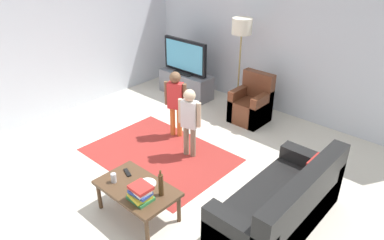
{
  "coord_description": "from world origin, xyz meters",
  "views": [
    {
      "loc": [
        3.12,
        -2.83,
        3.09
      ],
      "look_at": [
        0.0,
        0.6,
        0.65
      ],
      "focal_mm": 33.22,
      "sensor_mm": 36.0,
      "label": 1
    }
  ],
  "objects": [
    {
      "name": "child_center",
      "position": [
        -0.07,
        0.62,
        0.67
      ],
      "size": [
        0.36,
        0.19,
        1.11
      ],
      "color": "gray",
      "rests_on": "ground"
    },
    {
      "name": "book_stack",
      "position": [
        0.58,
        -0.9,
        0.51
      ],
      "size": [
        0.27,
        0.24,
        0.2
      ],
      "color": "#388C4C",
      "rests_on": "coffee_table"
    },
    {
      "name": "tv_stand",
      "position": [
        -1.72,
        2.3,
        0.24
      ],
      "size": [
        1.2,
        0.44,
        0.5
      ],
      "color": "slate",
      "rests_on": "ground"
    },
    {
      "name": "couch",
      "position": [
        1.78,
        0.21,
        0.29
      ],
      "size": [
        0.8,
        1.8,
        0.86
      ],
      "color": "black",
      "rests_on": "ground"
    },
    {
      "name": "wall_left",
      "position": [
        -3.0,
        0.0,
        1.35
      ],
      "size": [
        0.12,
        6.0,
        2.7
      ],
      "primitive_type": "cube",
      "color": "silver",
      "rests_on": "ground"
    },
    {
      "name": "armchair",
      "position": [
        -0.02,
        2.26,
        0.3
      ],
      "size": [
        0.6,
        0.6,
        0.9
      ],
      "color": "brown",
      "rests_on": "ground"
    },
    {
      "name": "coffee_table",
      "position": [
        0.37,
        -0.79,
        0.37
      ],
      "size": [
        1.0,
        0.6,
        0.42
      ],
      "color": "#513823",
      "rests_on": "ground"
    },
    {
      "name": "tv_remote",
      "position": [
        0.07,
        -0.69,
        0.43
      ],
      "size": [
        0.18,
        0.1,
        0.02
      ],
      "primitive_type": "cube",
      "rotation": [
        0.0,
        0.0,
        -0.34
      ],
      "color": "black",
      "rests_on": "coffee_table"
    },
    {
      "name": "bottle",
      "position": [
        0.69,
        -0.69,
        0.57
      ],
      "size": [
        0.06,
        0.06,
        0.34
      ],
      "color": "#4C3319",
      "rests_on": "coffee_table"
    },
    {
      "name": "wall_back",
      "position": [
        0.0,
        3.0,
        1.35
      ],
      "size": [
        6.0,
        0.12,
        2.7
      ],
      "primitive_type": "cube",
      "color": "silver",
      "rests_on": "ground"
    },
    {
      "name": "tv",
      "position": [
        -1.72,
        2.28,
        0.85
      ],
      "size": [
        1.1,
        0.28,
        0.71
      ],
      "color": "black",
      "rests_on": "tv_stand"
    },
    {
      "name": "soda_can",
      "position": [
        0.09,
        -0.91,
        0.48
      ],
      "size": [
        0.07,
        0.07,
        0.12
      ],
      "primitive_type": "cylinder",
      "color": "silver",
      "rests_on": "coffee_table"
    },
    {
      "name": "area_rug",
      "position": [
        -0.42,
        0.3,
        0.0
      ],
      "size": [
        2.2,
        1.6,
        0.01
      ],
      "primitive_type": "cube",
      "color": "#9E2D28",
      "rests_on": "ground"
    },
    {
      "name": "floor_lamp",
      "position": [
        -0.48,
        2.45,
        1.54
      ],
      "size": [
        0.36,
        0.36,
        1.78
      ],
      "color": "#262626",
      "rests_on": "ground"
    },
    {
      "name": "plate",
      "position": [
        0.42,
        -0.67,
        0.43
      ],
      "size": [
        0.22,
        0.22,
        0.02
      ],
      "color": "white",
      "rests_on": "coffee_table"
    },
    {
      "name": "child_near_tv",
      "position": [
        -0.66,
        0.92,
        0.69
      ],
      "size": [
        0.36,
        0.22,
        1.15
      ],
      "color": "orange",
      "rests_on": "ground"
    },
    {
      "name": "ground",
      "position": [
        0.0,
        0.0,
        0.0
      ],
      "size": [
        7.8,
        7.8,
        0.0
      ],
      "primitive_type": "plane",
      "color": "beige"
    }
  ]
}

